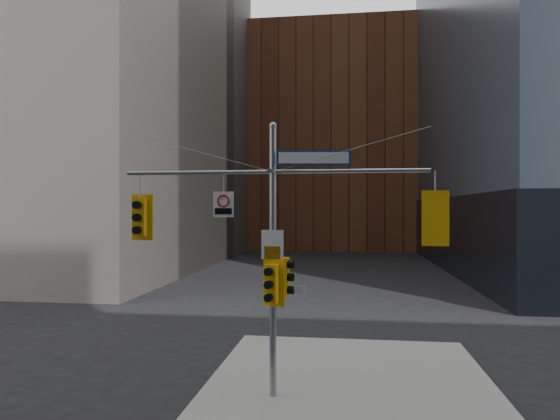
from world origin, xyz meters
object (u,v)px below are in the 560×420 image
(traffic_light_pole_side, at_px, (285,277))
(traffic_light_pole_front, at_px, (271,284))
(traffic_light_west_arm, at_px, (140,217))
(traffic_light_east_arm, at_px, (435,218))
(regulatory_sign_arm, at_px, (223,204))
(signal_assembly, at_px, (273,232))
(street_sign_blade, at_px, (314,158))

(traffic_light_pole_side, bearing_deg, traffic_light_pole_front, 140.07)
(traffic_light_west_arm, height_order, traffic_light_east_arm, traffic_light_east_arm)
(traffic_light_west_arm, bearing_deg, traffic_light_pole_side, 0.25)
(traffic_light_west_arm, xyz_separation_m, traffic_light_pole_front, (3.66, -0.28, -1.69))
(traffic_light_pole_side, relative_size, regulatory_sign_arm, 1.48)
(traffic_light_pole_front, bearing_deg, traffic_light_pole_side, 54.70)
(traffic_light_pole_side, bearing_deg, traffic_light_west_arm, 100.08)
(signal_assembly, bearing_deg, traffic_light_west_arm, 179.79)
(traffic_light_west_arm, bearing_deg, traffic_light_east_arm, 0.36)
(traffic_light_west_arm, distance_m, regulatory_sign_arm, 2.36)
(signal_assembly, height_order, traffic_light_pole_front, signal_assembly)
(traffic_light_east_arm, distance_m, regulatory_sign_arm, 5.44)
(traffic_light_east_arm, distance_m, traffic_light_pole_front, 4.44)
(traffic_light_pole_side, distance_m, traffic_light_pole_front, 0.44)
(signal_assembly, distance_m, traffic_light_west_arm, 3.68)
(signal_assembly, bearing_deg, traffic_light_pole_front, -89.68)
(traffic_light_west_arm, height_order, traffic_light_pole_side, traffic_light_west_arm)
(traffic_light_pole_front, distance_m, street_sign_blade, 3.42)
(traffic_light_east_arm, bearing_deg, signal_assembly, 7.55)
(traffic_light_east_arm, xyz_separation_m, regulatory_sign_arm, (-5.43, -0.02, 0.37))
(signal_assembly, height_order, traffic_light_pole_side, signal_assembly)
(traffic_light_east_arm, distance_m, traffic_light_pole_side, 4.08)
(regulatory_sign_arm, bearing_deg, traffic_light_pole_front, -13.50)
(signal_assembly, height_order, street_sign_blade, signal_assembly)
(traffic_light_east_arm, xyz_separation_m, traffic_light_pole_front, (-4.10, -0.27, -1.69))
(traffic_light_east_arm, bearing_deg, traffic_light_pole_side, 7.56)
(traffic_light_pole_side, xyz_separation_m, street_sign_blade, (0.74, 0.00, 3.09))
(traffic_light_east_arm, height_order, traffic_light_pole_front, traffic_light_east_arm)
(traffic_light_pole_side, xyz_separation_m, traffic_light_pole_front, (-0.32, -0.27, -0.14))
(traffic_light_west_arm, bearing_deg, street_sign_blade, 0.33)
(traffic_light_west_arm, xyz_separation_m, traffic_light_pole_side, (3.98, -0.01, -1.54))
(signal_assembly, xyz_separation_m, regulatory_sign_arm, (-1.32, -0.02, 0.75))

